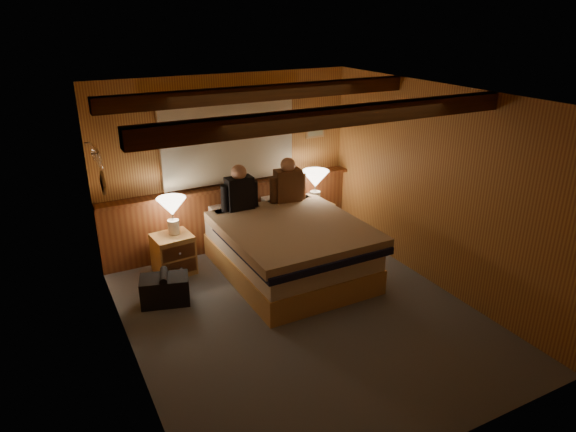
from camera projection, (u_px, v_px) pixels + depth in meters
floor at (302, 315)px, 5.69m from camera, size 4.20×4.20×0.00m
ceiling at (305, 96)px, 4.80m from camera, size 4.20×4.20×0.00m
wall_back at (228, 164)px, 6.97m from camera, size 3.60×0.00×3.60m
wall_left at (123, 250)px, 4.47m from camera, size 0.00×4.20×4.20m
wall_right at (437, 189)px, 6.02m from camera, size 0.00×4.20×4.20m
wall_front at (452, 316)px, 3.52m from camera, size 3.60×0.00×3.60m
wainscot at (232, 215)px, 7.18m from camera, size 3.60×0.23×0.94m
curtain_window at (229, 142)px, 6.79m from camera, size 2.18×0.09×1.11m
ceiling_beams at (297, 103)px, 4.95m from camera, size 3.60×1.65×0.16m
coat_rail at (97, 155)px, 5.63m from camera, size 0.05×0.55×0.24m
framed_print at (315, 129)px, 7.40m from camera, size 0.30×0.04×0.25m
bed at (289, 247)px, 6.47m from camera, size 1.65×2.11×0.72m
nightstand_left at (174, 254)px, 6.53m from camera, size 0.51×0.47×0.52m
nightstand_right at (313, 221)px, 7.52m from camera, size 0.56×0.52×0.54m
lamp_left at (172, 209)px, 6.37m from camera, size 0.37×0.37×0.48m
lamp_right at (315, 181)px, 7.28m from camera, size 0.38×0.38×0.50m
person_left at (239, 191)px, 6.67m from camera, size 0.52×0.20×0.63m
person_right at (288, 183)px, 6.96m from camera, size 0.52×0.24×0.64m
duffel_bag at (165, 289)px, 5.88m from camera, size 0.61×0.46×0.39m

